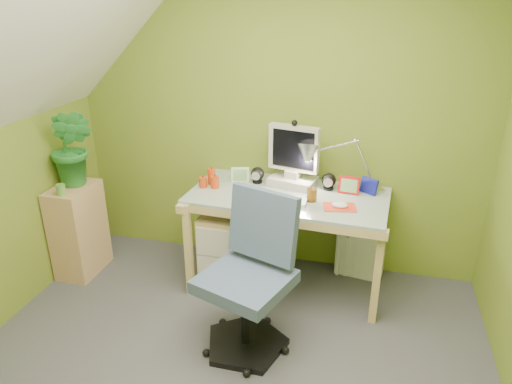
% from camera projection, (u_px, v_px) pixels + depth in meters
% --- Properties ---
extents(wall_back, '(3.20, 0.01, 2.40)m').
position_uv_depth(wall_back, '(275.00, 120.00, 3.59)').
color(wall_back, olive).
rests_on(wall_back, floor).
extents(desk, '(1.46, 0.79, 0.76)m').
position_uv_depth(desk, '(287.00, 240.00, 3.54)').
color(desk, tan).
rests_on(desk, floor).
extents(monitor, '(0.44, 0.31, 0.54)m').
position_uv_depth(monitor, '(294.00, 151.00, 3.45)').
color(monitor, beige).
rests_on(monitor, desk).
extents(speaker_left, '(0.11, 0.11, 0.13)m').
position_uv_depth(speaker_left, '(257.00, 175.00, 3.57)').
color(speaker_left, black).
rests_on(speaker_left, desk).
extents(speaker_right, '(0.11, 0.11, 0.13)m').
position_uv_depth(speaker_right, '(329.00, 181.00, 3.45)').
color(speaker_right, black).
rests_on(speaker_right, desk).
extents(keyboard, '(0.47, 0.15, 0.02)m').
position_uv_depth(keyboard, '(273.00, 199.00, 3.28)').
color(keyboard, silver).
rests_on(keyboard, desk).
extents(mousepad, '(0.24, 0.19, 0.01)m').
position_uv_depth(mousepad, '(340.00, 207.00, 3.18)').
color(mousepad, red).
rests_on(mousepad, desk).
extents(mouse, '(0.11, 0.07, 0.04)m').
position_uv_depth(mouse, '(340.00, 205.00, 3.17)').
color(mouse, white).
rests_on(mouse, mousepad).
extents(amber_tumbler, '(0.07, 0.07, 0.09)m').
position_uv_depth(amber_tumbler, '(312.00, 195.00, 3.26)').
color(amber_tumbler, '#935F15').
rests_on(amber_tumbler, desk).
extents(candle_cluster, '(0.18, 0.17, 0.12)m').
position_uv_depth(candle_cluster, '(210.00, 178.00, 3.51)').
color(candle_cluster, '#CE4011').
rests_on(candle_cluster, desk).
extents(photo_frame_red, '(0.15, 0.04, 0.13)m').
position_uv_depth(photo_frame_red, '(349.00, 185.00, 3.38)').
color(photo_frame_red, '#B51313').
rests_on(photo_frame_red, desk).
extents(photo_frame_blue, '(0.12, 0.09, 0.12)m').
position_uv_depth(photo_frame_blue, '(369.00, 186.00, 3.39)').
color(photo_frame_blue, navy).
rests_on(photo_frame_blue, desk).
extents(photo_frame_green, '(0.14, 0.05, 0.12)m').
position_uv_depth(photo_frame_green, '(240.00, 175.00, 3.58)').
color(photo_frame_green, '#B4E09A').
rests_on(photo_frame_green, desk).
extents(desk_lamp, '(0.58, 0.35, 0.58)m').
position_uv_depth(desk_lamp, '(356.00, 153.00, 3.34)').
color(desk_lamp, silver).
rests_on(desk_lamp, desk).
extents(side_ledge, '(0.27, 0.42, 0.73)m').
position_uv_depth(side_ledge, '(79.00, 230.00, 3.72)').
color(side_ledge, tan).
rests_on(side_ledge, floor).
extents(potted_plant, '(0.34, 0.27, 0.60)m').
position_uv_depth(potted_plant, '(72.00, 148.00, 3.49)').
color(potted_plant, '#287A2E').
rests_on(potted_plant, side_ledge).
extents(green_cup, '(0.07, 0.07, 0.08)m').
position_uv_depth(green_cup, '(61.00, 190.00, 3.42)').
color(green_cup, '#5F963E').
rests_on(green_cup, side_ledge).
extents(task_chair, '(0.72, 0.72, 1.03)m').
position_uv_depth(task_chair, '(245.00, 278.00, 2.83)').
color(task_chair, '#42526D').
rests_on(task_chair, floor).
extents(radiator, '(0.38, 0.20, 0.37)m').
position_uv_depth(radiator, '(360.00, 254.00, 3.74)').
color(radiator, white).
rests_on(radiator, floor).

